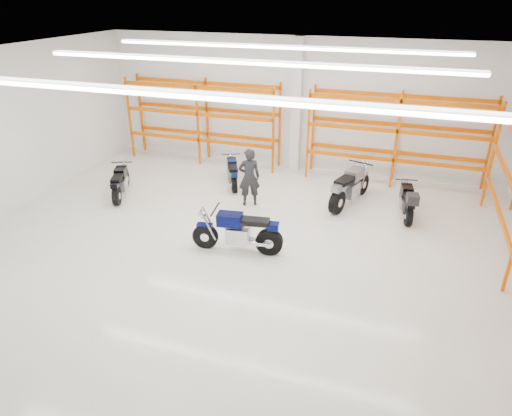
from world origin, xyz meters
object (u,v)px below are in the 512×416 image
(motorcycle_back_a, at_px, (120,183))
(standing_man, at_px, (249,177))
(motorcycle_back_c, at_px, (349,188))
(structural_column, at_px, (297,106))
(motorcycle_main, at_px, (241,233))
(motorcycle_back_b, at_px, (232,173))
(motorcycle_back_d, at_px, (407,202))

(motorcycle_back_a, xyz_separation_m, standing_man, (3.96, 0.74, 0.43))
(motorcycle_back_c, distance_m, structural_column, 3.80)
(motorcycle_back_c, distance_m, standing_man, 2.97)
(motorcycle_main, bearing_deg, motorcycle_back_b, 114.16)
(motorcycle_back_b, relative_size, structural_column, 0.38)
(motorcycle_back_a, relative_size, standing_man, 1.06)
(motorcycle_back_c, distance_m, motorcycle_back_d, 1.70)
(structural_column, bearing_deg, motorcycle_back_b, -124.53)
(standing_man, relative_size, structural_column, 0.39)
(motorcycle_back_c, relative_size, motorcycle_back_d, 1.18)
(motorcycle_back_b, relative_size, standing_man, 0.98)
(structural_column, bearing_deg, motorcycle_back_a, -137.05)
(motorcycle_back_d, distance_m, standing_man, 4.53)
(motorcycle_back_b, height_order, motorcycle_back_c, motorcycle_back_c)
(motorcycle_back_c, height_order, structural_column, structural_column)
(motorcycle_back_d, height_order, standing_man, standing_man)
(motorcycle_back_c, xyz_separation_m, motorcycle_back_d, (1.67, -0.32, -0.07))
(motorcycle_back_c, bearing_deg, motorcycle_back_d, -10.98)
(motorcycle_back_a, distance_m, standing_man, 4.06)
(motorcycle_main, distance_m, standing_man, 2.75)
(motorcycle_back_b, bearing_deg, standing_man, -50.26)
(motorcycle_back_d, xyz_separation_m, standing_man, (-4.47, -0.61, 0.40))
(motorcycle_back_c, bearing_deg, motorcycle_back_b, 175.77)
(standing_man, bearing_deg, motorcycle_main, 79.61)
(motorcycle_back_b, xyz_separation_m, motorcycle_back_c, (3.81, -0.28, 0.12))
(motorcycle_back_c, bearing_deg, motorcycle_main, -120.41)
(motorcycle_main, height_order, motorcycle_back_c, motorcycle_back_c)
(motorcycle_back_a, bearing_deg, motorcycle_main, -22.01)
(motorcycle_back_a, distance_m, motorcycle_back_b, 3.54)
(motorcycle_back_d, bearing_deg, motorcycle_back_a, -170.94)
(motorcycle_main, bearing_deg, motorcycle_back_a, 157.99)
(motorcycle_back_d, relative_size, structural_column, 0.43)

